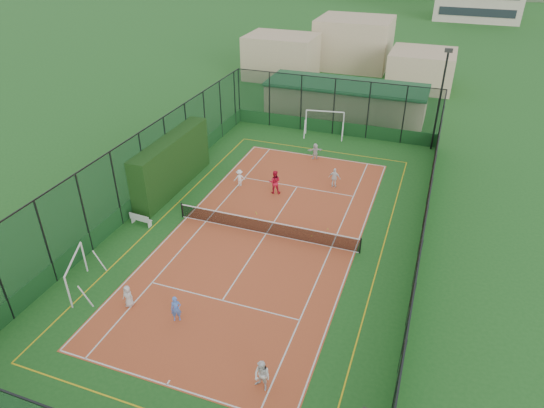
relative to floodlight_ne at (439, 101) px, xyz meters
The scene contains 18 objects.
ground 19.15m from the floodlight_ne, 117.39° to the right, with size 300.00×300.00×0.00m, color #1E581F.
court_slab 19.14m from the floodlight_ne, 117.39° to the right, with size 11.17×23.97×0.01m, color #C5582B.
tennis_net 19.04m from the floodlight_ne, 117.39° to the right, with size 11.67×0.12×1.06m, color black, non-canonical shape.
perimeter_fence 18.77m from the floodlight_ne, 117.39° to the right, with size 18.12×34.12×5.00m, color #11341F, non-canonical shape.
floodlight_ne is the anchor object (origin of this frame).
clubhouse 10.47m from the floodlight_ne, 147.88° to the left, with size 15.20×7.20×3.15m, color tan, non-canonical shape.
hedge_left 21.57m from the floodlight_ne, 141.96° to the right, with size 1.30×8.64×3.78m, color black.
white_bench 24.84m from the floodlight_ne, 131.90° to the right, with size 1.48×0.41×0.83m, color white, non-canonical shape.
futsal_goal_near 29.58m from the floodlight_ne, 122.99° to the right, with size 0.87×2.99×1.93m, color white, non-canonical shape.
futsal_goal_far 9.72m from the floodlight_ne, behind, with size 3.41×0.99×2.20m, color white, non-canonical shape.
child_near_left 28.23m from the floodlight_ne, 117.23° to the right, with size 0.60×0.39×1.23m, color silver.
child_near_mid 27.14m from the floodlight_ne, 111.97° to the right, with size 0.50×0.33×1.38m, color #517EE5.
child_near_right 27.90m from the floodlight_ne, 99.97° to the right, with size 0.74×0.57×1.51m, color white.
child_far_left 17.35m from the floodlight_ne, 137.61° to the right, with size 0.83×0.48×1.28m, color white.
child_far_right 11.62m from the floodlight_ne, 123.30° to the right, with size 0.86×0.36×1.46m, color white.
child_far_back 10.67m from the floodlight_ne, 149.07° to the right, with size 1.21×0.39×1.31m, color silver.
coach 15.54m from the floodlight_ne, 130.37° to the right, with size 0.84×0.65×1.72m, color red.
tennis_balls 17.88m from the floodlight_ne, 119.52° to the right, with size 5.24×1.45×0.07m.
Camera 1 is at (8.71, -23.07, 16.83)m, focal length 32.00 mm.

